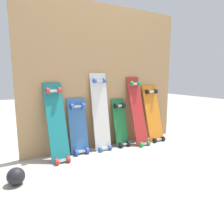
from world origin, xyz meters
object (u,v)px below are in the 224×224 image
object	(u,v)px
skateboard_red	(138,114)
rubber_ball	(16,176)
skateboard_blue	(79,129)
skateboard_green	(121,125)
skateboard_teal	(57,125)
skateboard_orange	(153,116)
skateboard_white	(101,115)

from	to	relation	value
skateboard_red	rubber_ball	world-z (taller)	skateboard_red
skateboard_blue	skateboard_green	bearing A→B (deg)	-2.09
skateboard_teal	skateboard_red	bearing A→B (deg)	-0.19
skateboard_blue	rubber_ball	distance (m)	0.83
skateboard_teal	skateboard_blue	distance (m)	0.27
skateboard_orange	skateboard_green	bearing A→B (deg)	176.69
skateboard_green	skateboard_red	world-z (taller)	skateboard_red
skateboard_white	skateboard_red	world-z (taller)	skateboard_white
skateboard_red	rubber_ball	bearing A→B (deg)	-166.96
skateboard_teal	skateboard_green	xyz separation A→B (m)	(0.79, 0.05, -0.10)
skateboard_white	skateboard_orange	bearing A→B (deg)	-2.79
skateboard_teal	rubber_ball	xyz separation A→B (m)	(-0.44, -0.34, -0.28)
skateboard_blue	skateboard_green	world-z (taller)	skateboard_blue
skateboard_red	skateboard_orange	size ratio (longest dim) A/B	1.14
skateboard_orange	skateboard_red	bearing A→B (deg)	-175.59
rubber_ball	skateboard_blue	bearing A→B (deg)	30.29
skateboard_green	skateboard_orange	world-z (taller)	skateboard_orange
rubber_ball	skateboard_green	bearing A→B (deg)	17.40
skateboard_blue	rubber_ball	bearing A→B (deg)	-149.71
skateboard_green	skateboard_red	xyz separation A→B (m)	(0.22, -0.05, 0.12)
skateboard_green	rubber_ball	size ratio (longest dim) A/B	4.56
skateboard_red	rubber_ball	xyz separation A→B (m)	(-1.45, -0.34, -0.31)
skateboard_white	skateboard_red	distance (m)	0.49
skateboard_blue	skateboard_white	size ratio (longest dim) A/B	0.71
skateboard_white	skateboard_orange	size ratio (longest dim) A/B	1.20
skateboard_teal	skateboard_red	distance (m)	1.01
skateboard_teal	skateboard_orange	world-z (taller)	skateboard_teal
skateboard_white	skateboard_orange	xyz separation A→B (m)	(0.76, -0.04, -0.08)
skateboard_teal	skateboard_orange	bearing A→B (deg)	0.78
skateboard_green	skateboard_orange	xyz separation A→B (m)	(0.49, -0.03, 0.07)
skateboard_blue	skateboard_red	size ratio (longest dim) A/B	0.74
skateboard_red	skateboard_orange	bearing A→B (deg)	4.41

